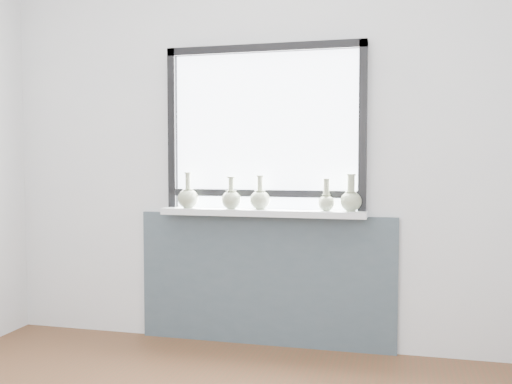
% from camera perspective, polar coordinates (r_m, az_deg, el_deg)
% --- Properties ---
extents(back_wall, '(3.60, 0.02, 2.60)m').
position_cam_1_polar(back_wall, '(3.72, 0.98, 4.53)').
color(back_wall, silver).
rests_on(back_wall, ground).
extents(apron_panel, '(1.70, 0.03, 0.86)m').
position_cam_1_polar(apron_panel, '(3.77, 0.86, -8.79)').
color(apron_panel, '#404E59').
rests_on(apron_panel, ground).
extents(windowsill, '(1.32, 0.18, 0.04)m').
position_cam_1_polar(windowsill, '(3.64, 0.61, -2.06)').
color(windowsill, silver).
rests_on(windowsill, apron_panel).
extents(window, '(1.30, 0.06, 1.05)m').
position_cam_1_polar(window, '(3.69, 0.85, 6.74)').
color(window, black).
rests_on(window, windowsill).
extents(vase_a, '(0.14, 0.14, 0.24)m').
position_cam_1_polar(vase_a, '(3.75, -6.81, -0.51)').
color(vase_a, '#A0AC89').
rests_on(vase_a, windowsill).
extents(vase_b, '(0.13, 0.13, 0.21)m').
position_cam_1_polar(vase_b, '(3.66, -2.50, -0.64)').
color(vase_b, '#A0AC89').
rests_on(vase_b, windowsill).
extents(vase_c, '(0.13, 0.13, 0.22)m').
position_cam_1_polar(vase_c, '(3.63, 0.40, -0.65)').
color(vase_c, '#A0AC89').
rests_on(vase_c, windowsill).
extents(vase_d, '(0.11, 0.11, 0.20)m').
position_cam_1_polar(vase_d, '(3.55, 7.04, -0.87)').
color(vase_d, '#A0AC89').
rests_on(vase_d, windowsill).
extents(vase_e, '(0.13, 0.13, 0.23)m').
position_cam_1_polar(vase_e, '(3.54, 9.46, -0.70)').
color(vase_e, '#A0AC89').
rests_on(vase_e, windowsill).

